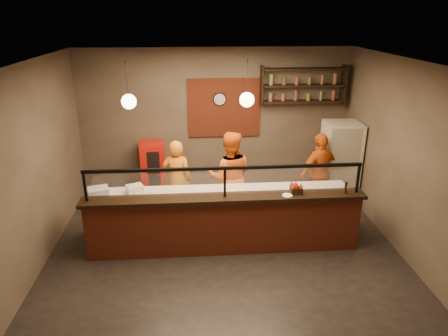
{
  "coord_description": "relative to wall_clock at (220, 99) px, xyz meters",
  "views": [
    {
      "loc": [
        -0.46,
        -6.21,
        3.89
      ],
      "look_at": [
        0.03,
        0.3,
        1.32
      ],
      "focal_mm": 32.0,
      "sensor_mm": 36.0,
      "label": 1
    }
  ],
  "objects": [
    {
      "name": "pepper_mill",
      "position": [
        1.92,
        -2.79,
        -0.94
      ],
      "size": [
        0.06,
        0.06,
        0.21
      ],
      "primitive_type": "cylinder",
      "rotation": [
        0.0,
        0.0,
        0.29
      ],
      "color": "black",
      "rests_on": "counter_ledge"
    },
    {
      "name": "red_cooler",
      "position": [
        -1.52,
        -0.31,
        -1.48
      ],
      "size": [
        0.6,
        0.56,
        1.24
      ],
      "primitive_type": "cube",
      "rotation": [
        0.0,
        0.0,
        0.15
      ],
      "color": "#BB130C",
      "rests_on": "floor"
    },
    {
      "name": "worktop_cabinet",
      "position": [
        -0.1,
        -2.26,
        -1.68
      ],
      "size": [
        4.6,
        0.75,
        0.85
      ],
      "primitive_type": "cube",
      "color": "gray",
      "rests_on": "floor"
    },
    {
      "name": "wall_back",
      "position": [
        -0.1,
        0.04,
        -0.5
      ],
      "size": [
        6.0,
        0.0,
        6.0
      ],
      "primitive_type": "plane",
      "rotation": [
        1.57,
        0.0,
        0.0
      ],
      "color": "#685A4C",
      "rests_on": "floor"
    },
    {
      "name": "cook_right",
      "position": [
        1.95,
        -1.31,
        -1.27
      ],
      "size": [
        1.06,
        0.78,
        1.66
      ],
      "primitive_type": "imported",
      "rotation": [
        0.0,
        0.0,
        3.57
      ],
      "color": "#D55E14",
      "rests_on": "floor"
    },
    {
      "name": "wall_shelving",
      "position": [
        1.8,
        -0.14,
        0.3
      ],
      "size": [
        1.84,
        0.28,
        0.85
      ],
      "color": "black",
      "rests_on": "wall_back"
    },
    {
      "name": "rolling_pin",
      "position": [
        -1.59,
        -2.27,
        -1.17
      ],
      "size": [
        0.32,
        0.07,
        0.05
      ],
      "primitive_type": "cylinder",
      "rotation": [
        0.0,
        1.57,
        -0.05
      ],
      "color": "yellow",
      "rests_on": "worktop"
    },
    {
      "name": "prep_tub_a",
      "position": [
        -2.25,
        -2.29,
        -1.12
      ],
      "size": [
        0.4,
        0.36,
        0.17
      ],
      "primitive_type": "cube",
      "rotation": [
        0.0,
        0.0,
        0.29
      ],
      "color": "silver",
      "rests_on": "worktop"
    },
    {
      "name": "ceiling",
      "position": [
        -0.1,
        -2.46,
        1.1
      ],
      "size": [
        6.0,
        6.0,
        0.0
      ],
      "primitive_type": "plane",
      "rotation": [
        3.14,
        0.0,
        0.0
      ],
      "color": "#39302C",
      "rests_on": "wall_back"
    },
    {
      "name": "floor",
      "position": [
        -0.1,
        -2.46,
        -2.1
      ],
      "size": [
        6.0,
        6.0,
        0.0
      ],
      "primitive_type": "plane",
      "color": "black",
      "rests_on": "ground"
    },
    {
      "name": "wall_right",
      "position": [
        2.9,
        -2.46,
        -0.5
      ],
      "size": [
        0.0,
        5.0,
        5.0
      ],
      "primitive_type": "plane",
      "rotation": [
        1.57,
        0.0,
        -1.57
      ],
      "color": "#685A4C",
      "rests_on": "floor"
    },
    {
      "name": "service_counter",
      "position": [
        -0.1,
        -2.76,
        -1.6
      ],
      "size": [
        4.6,
        0.25,
        1.0
      ],
      "primitive_type": "cube",
      "color": "#943820",
      "rests_on": "floor"
    },
    {
      "name": "pendant_left",
      "position": [
        -1.6,
        -2.26,
        0.45
      ],
      "size": [
        0.24,
        0.24,
        0.77
      ],
      "color": "black",
      "rests_on": "ceiling"
    },
    {
      "name": "brick_patch",
      "position": [
        0.1,
        0.01,
        -0.2
      ],
      "size": [
        1.6,
        0.04,
        1.3
      ],
      "primitive_type": "cube",
      "color": "#943820",
      "rests_on": "wall_back"
    },
    {
      "name": "small_plate",
      "position": [
        0.93,
        -2.81,
        -1.03
      ],
      "size": [
        0.19,
        0.19,
        0.01
      ],
      "primitive_type": "cylinder",
      "rotation": [
        0.0,
        0.0,
        -0.11
      ],
      "color": "white",
      "rests_on": "counter_ledge"
    },
    {
      "name": "prep_tub_b",
      "position": [
        -1.65,
        -2.15,
        -1.13
      ],
      "size": [
        0.34,
        0.32,
        0.14
      ],
      "primitive_type": "cube",
      "rotation": [
        0.0,
        0.0,
        0.42
      ],
      "color": "silver",
      "rests_on": "worktop"
    },
    {
      "name": "worktop",
      "position": [
        -0.1,
        -2.26,
        -1.23
      ],
      "size": [
        4.6,
        0.75,
        0.05
      ],
      "primitive_type": "cube",
      "color": "white",
      "rests_on": "worktop_cabinet"
    },
    {
      "name": "cook_left",
      "position": [
        -0.94,
        -1.38,
        -1.3
      ],
      "size": [
        0.62,
        0.44,
        1.61
      ],
      "primitive_type": "imported",
      "rotation": [
        0.0,
        0.0,
        3.05
      ],
      "color": "orange",
      "rests_on": "floor"
    },
    {
      "name": "wall_front",
      "position": [
        -0.1,
        -4.96,
        -0.5
      ],
      "size": [
        6.0,
        0.0,
        6.0
      ],
      "primitive_type": "plane",
      "rotation": [
        -1.57,
        0.0,
        0.0
      ],
      "color": "#685A4C",
      "rests_on": "floor"
    },
    {
      "name": "pendant_right",
      "position": [
        0.3,
        -2.26,
        0.45
      ],
      "size": [
        0.24,
        0.24,
        0.77
      ],
      "color": "black",
      "rests_on": "ceiling"
    },
    {
      "name": "sneeze_guard",
      "position": [
        -0.1,
        -2.76,
        -0.73
      ],
      "size": [
        4.5,
        0.05,
        0.52
      ],
      "color": "white",
      "rests_on": "counter_ledge"
    },
    {
      "name": "wall_left",
      "position": [
        -3.1,
        -2.46,
        -0.5
      ],
      "size": [
        0.0,
        5.0,
        5.0
      ],
      "primitive_type": "plane",
      "rotation": [
        1.57,
        0.0,
        1.57
      ],
      "color": "#685A4C",
      "rests_on": "floor"
    },
    {
      "name": "cook_mid",
      "position": [
        0.09,
        -1.57,
        -1.19
      ],
      "size": [
        0.94,
        0.76,
        1.81
      ],
      "primitive_type": "imported",
      "rotation": [
        0.0,
        0.0,
        3.06
      ],
      "color": "orange",
      "rests_on": "floor"
    },
    {
      "name": "pizza_dough",
      "position": [
        -0.51,
        -2.27,
        -1.19
      ],
      "size": [
        0.67,
        0.67,
        0.01
      ],
      "primitive_type": "cylinder",
      "rotation": [
        0.0,
        0.0,
        0.32
      ],
      "color": "beige",
      "rests_on": "worktop"
    },
    {
      "name": "wall_clock",
      "position": [
        0.0,
        0.0,
        0.0
      ],
      "size": [
        0.3,
        0.04,
        0.3
      ],
      "primitive_type": "cylinder",
      "rotation": [
        1.57,
        0.0,
        0.0
      ],
      "color": "black",
      "rests_on": "wall_back"
    },
    {
      "name": "fridge",
      "position": [
        2.5,
        -0.91,
        -1.22
      ],
      "size": [
        0.77,
        0.72,
        1.76
      ],
      "primitive_type": "cube",
      "rotation": [
        0.0,
        0.0,
        -0.05
      ],
      "color": "beige",
      "rests_on": "floor"
    },
    {
      "name": "condiment_caddy",
      "position": [
        1.1,
        -2.73,
        -0.99
      ],
      "size": [
        0.19,
        0.15,
        0.11
      ],
      "primitive_type": "cube",
      "rotation": [
        0.0,
        0.0,
        0.01
      ],
      "color": "black",
      "rests_on": "counter_ledge"
    },
    {
      "name": "prep_tub_c",
      "position": [
        -1.45,
        -2.5,
        -1.13
      ],
      "size": [
        0.32,
        0.29,
        0.14
      ],
      "primitive_type": "cube",
      "rotation": [
        0.0,
        0.0,
        0.29
      ],
      "color": "silver",
      "rests_on": "worktop"
    },
    {
      "name": "counter_ledge",
      "position": [
        -0.1,
        -2.76,
        -1.07
      ],
      "size": [
        4.7,
        0.37,
        0.06
      ],
      "primitive_type": "cube",
      "color": "black",
      "rests_on": "service_counter"
    }
  ]
}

